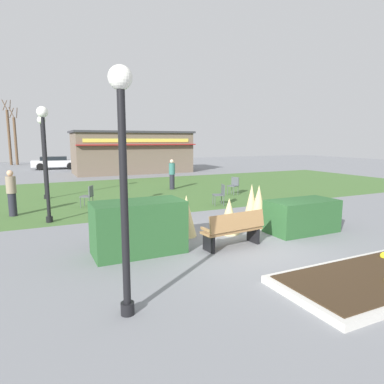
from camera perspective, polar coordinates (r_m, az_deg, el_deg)
ground_plane at (r=9.01m, az=9.37°, el=-9.22°), size 80.00×80.00×0.00m
lawn_patch at (r=18.39m, az=-9.65°, el=0.07°), size 36.00×12.00×0.01m
flower_bed at (r=7.62m, az=28.37°, el=-12.93°), size 3.79×1.96×0.32m
park_bench at (r=8.82m, az=7.09°, el=-6.31°), size 1.74×0.69×0.95m
hedge_left at (r=8.41m, az=-9.06°, el=-5.92°), size 2.21×1.10×1.30m
hedge_right at (r=10.72m, az=18.12°, el=-3.89°), size 2.13×1.10×0.98m
ornamental_grass_behind_left at (r=11.28m, az=10.04°, el=-2.04°), size 0.57×0.57×1.34m
ornamental_grass_behind_right at (r=9.73m, az=-0.97°, el=-4.04°), size 0.60×0.60×1.21m
ornamental_grass_behind_center at (r=10.95m, az=11.22°, el=-2.37°), size 0.69×0.69×1.35m
ornamental_grass_behind_far at (r=10.09m, az=6.30°, el=-4.04°), size 0.64×0.64×1.07m
lamppost_near at (r=5.16m, az=-11.63°, el=4.90°), size 0.36×0.36×3.85m
lamppost_mid at (r=12.14m, az=-23.68°, el=6.53°), size 0.36×0.36×3.85m
lamppost_far at (r=17.16m, az=-23.93°, el=6.99°), size 0.36×0.36×3.85m
trash_bin at (r=10.81m, az=19.00°, el=-4.04°), size 0.52×0.52×0.91m
food_kiosk at (r=28.98m, az=-10.07°, el=6.70°), size 9.79×4.50×3.47m
cafe_chair_west at (r=17.27m, az=7.12°, el=1.32°), size 0.58×0.58×0.89m
cafe_chair_east at (r=14.37m, az=4.84°, el=-0.17°), size 0.55×0.55×0.89m
cafe_chair_center at (r=14.59m, az=-17.13°, el=-0.40°), size 0.60×0.60×0.89m
person_strolling at (r=18.91m, az=-3.41°, el=3.04°), size 0.34×0.34×1.69m
person_standing at (r=13.89m, az=-28.27°, el=-0.13°), size 0.34×0.34×1.69m
parked_car_west_slot at (r=34.58m, az=-22.17°, el=4.69°), size 4.36×2.38×1.20m
parked_car_center_slot at (r=35.30m, az=-13.53°, el=5.17°), size 4.30×2.26×1.20m
parked_car_east_slot at (r=36.73m, az=-5.56°, el=5.51°), size 4.29×2.24×1.20m
tree_left_bg at (r=42.29m, az=-28.60°, el=8.30°), size 0.91×0.96×7.01m
tree_center_bg at (r=42.06m, az=-27.75°, el=7.83°), size 0.91×0.96×6.22m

